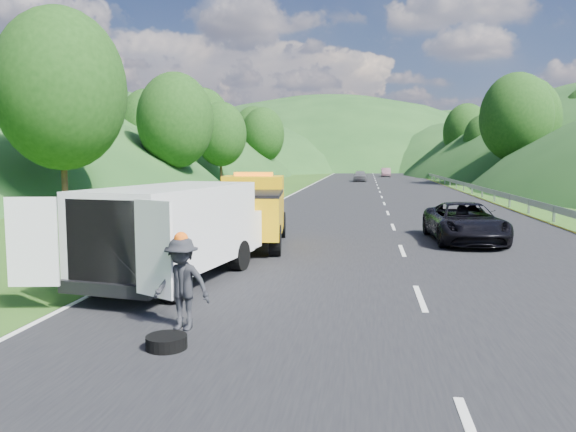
# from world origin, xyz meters

# --- Properties ---
(ground) EXTENTS (320.00, 320.00, 0.00)m
(ground) POSITION_xyz_m (0.00, 0.00, 0.00)
(ground) COLOR #38661E
(ground) RESTS_ON ground
(road_surface) EXTENTS (14.00, 200.00, 0.02)m
(road_surface) POSITION_xyz_m (3.00, 40.00, 0.01)
(road_surface) COLOR black
(road_surface) RESTS_ON ground
(guardrail) EXTENTS (0.06, 140.00, 1.52)m
(guardrail) POSITION_xyz_m (10.30, 52.50, 0.00)
(guardrail) COLOR gray
(guardrail) RESTS_ON ground
(tree_line_left) EXTENTS (14.00, 140.00, 14.00)m
(tree_line_left) POSITION_xyz_m (-19.00, 60.00, 0.00)
(tree_line_left) COLOR #234C16
(tree_line_left) RESTS_ON ground
(tree_line_right) EXTENTS (14.00, 140.00, 14.00)m
(tree_line_right) POSITION_xyz_m (23.00, 60.00, 0.00)
(tree_line_right) COLOR #234C16
(tree_line_right) RESTS_ON ground
(hills_backdrop) EXTENTS (201.00, 288.60, 44.00)m
(hills_backdrop) POSITION_xyz_m (6.50, 134.70, 0.00)
(hills_backdrop) COLOR #2D5B23
(hills_backdrop) RESTS_ON ground
(tow_truck) EXTENTS (2.66, 5.81, 2.41)m
(tow_truck) POSITION_xyz_m (-1.90, 4.41, 1.18)
(tow_truck) COLOR black
(tow_truck) RESTS_ON ground
(white_van) EXTENTS (3.78, 6.75, 2.27)m
(white_van) POSITION_xyz_m (-2.53, -1.11, 1.28)
(white_van) COLOR black
(white_van) RESTS_ON ground
(woman) EXTENTS (0.61, 0.75, 1.82)m
(woman) POSITION_xyz_m (-3.02, -0.21, 0.00)
(woman) COLOR white
(woman) RESTS_ON ground
(child) EXTENTS (0.65, 0.67, 1.08)m
(child) POSITION_xyz_m (-2.50, -1.36, 0.00)
(child) COLOR tan
(child) RESTS_ON ground
(worker) EXTENTS (1.09, 0.73, 1.58)m
(worker) POSITION_xyz_m (-1.20, -4.72, 0.00)
(worker) COLOR black
(worker) RESTS_ON ground
(suitcase) EXTENTS (0.38, 0.27, 0.54)m
(suitcase) POSITION_xyz_m (-4.21, 0.56, 0.27)
(suitcase) COLOR brown
(suitcase) RESTS_ON ground
(spare_tire) EXTENTS (0.63, 0.63, 0.20)m
(spare_tire) POSITION_xyz_m (-1.13, -5.68, 0.00)
(spare_tire) COLOR black
(spare_tire) RESTS_ON ground
(passing_suv) EXTENTS (2.49, 4.98, 1.35)m
(passing_suv) POSITION_xyz_m (5.23, 6.17, 0.00)
(passing_suv) COLOR black
(passing_suv) RESTS_ON ground
(dist_car_a) EXTENTS (1.60, 3.97, 1.35)m
(dist_car_a) POSITION_xyz_m (1.11, 54.57, 0.00)
(dist_car_a) COLOR #505055
(dist_car_a) RESTS_ON ground
(dist_car_b) EXTENTS (1.38, 3.96, 1.30)m
(dist_car_b) POSITION_xyz_m (4.77, 72.08, 0.00)
(dist_car_b) COLOR #6C4853
(dist_car_b) RESTS_ON ground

